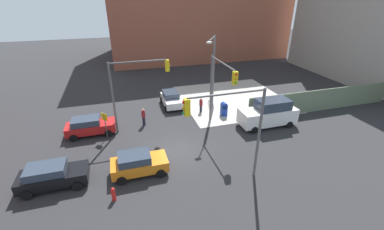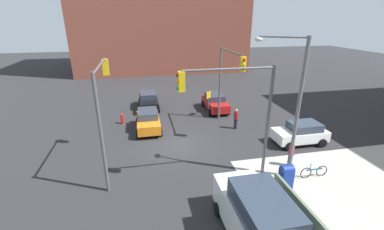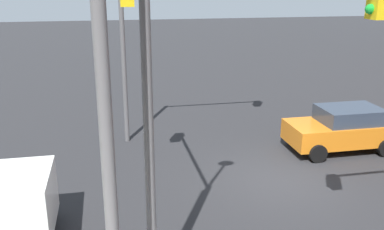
% 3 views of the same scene
% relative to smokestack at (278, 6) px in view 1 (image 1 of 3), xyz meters
% --- Properties ---
extents(ground_plane, '(120.00, 120.00, 0.00)m').
position_rel_smokestack_xyz_m(ground_plane, '(-27.58, -30.00, -9.00)').
color(ground_plane, '#28282B').
extents(sidewalk_corner, '(12.00, 12.00, 0.01)m').
position_rel_smokestack_xyz_m(sidewalk_corner, '(-18.58, -21.00, -8.99)').
color(sidewalk_corner, '#ADA89E').
rests_on(sidewalk_corner, ground).
extents(construction_fence, '(17.39, 0.12, 2.40)m').
position_rel_smokestack_xyz_m(construction_fence, '(-10.88, -26.80, -7.80)').
color(construction_fence, '#607056').
rests_on(construction_fence, ground).
extents(building_warehouse_north, '(32.00, 18.00, 19.02)m').
position_rel_smokestack_xyz_m(building_warehouse_north, '(-15.91, 4.00, 0.51)').
color(building_warehouse_north, '#93513D').
rests_on(building_warehouse_north, ground).
extents(smokestack, '(1.80, 1.80, 17.99)m').
position_rel_smokestack_xyz_m(smokestack, '(0.00, 0.00, 0.00)').
color(smokestack, brown).
rests_on(smokestack, ground).
extents(traffic_signal_nw_corner, '(5.22, 0.36, 6.50)m').
position_rel_smokestack_xyz_m(traffic_signal_nw_corner, '(-30.10, -25.50, -4.38)').
color(traffic_signal_nw_corner, '#59595B').
rests_on(traffic_signal_nw_corner, ground).
extents(traffic_signal_se_corner, '(5.21, 0.36, 6.50)m').
position_rel_smokestack_xyz_m(traffic_signal_se_corner, '(-25.06, -34.50, -4.38)').
color(traffic_signal_se_corner, '#59595B').
rests_on(traffic_signal_se_corner, ground).
extents(traffic_signal_ne_corner, '(0.36, 5.27, 6.50)m').
position_rel_smokestack_xyz_m(traffic_signal_ne_corner, '(-23.08, -27.50, -4.38)').
color(traffic_signal_ne_corner, '#59595B').
rests_on(traffic_signal_ne_corner, ground).
extents(street_lamp_corner, '(1.66, 2.31, 8.00)m').
position_rel_smokestack_xyz_m(street_lamp_corner, '(-22.57, -24.51, -4.30)').
color(street_lamp_corner, slate).
rests_on(street_lamp_corner, ground).
extents(warning_sign_two_way, '(0.48, 0.48, 2.40)m').
position_rel_smokestack_xyz_m(warning_sign_two_way, '(-32.98, -26.27, -7.36)').
color(warning_sign_two_way, '#4C4C4C').
rests_on(warning_sign_two_way, ground).
extents(mailbox_blue, '(0.56, 0.64, 1.43)m').
position_rel_smokestack_xyz_m(mailbox_blue, '(-21.38, -25.00, -8.23)').
color(mailbox_blue, navy).
rests_on(mailbox_blue, ground).
extents(fire_hydrant, '(0.26, 0.26, 0.94)m').
position_rel_smokestack_xyz_m(fire_hydrant, '(-32.58, -34.20, -8.51)').
color(fire_hydrant, red).
rests_on(fire_hydrant, ground).
extents(coupe_black, '(4.27, 2.02, 1.62)m').
position_rel_smokestack_xyz_m(coupe_black, '(-36.36, -31.72, -8.15)').
color(coupe_black, black).
rests_on(coupe_black, ground).
extents(hatchback_white, '(2.02, 3.83, 1.62)m').
position_rel_smokestack_xyz_m(hatchback_white, '(-26.06, -21.06, -8.16)').
color(hatchback_white, white).
rests_on(hatchback_white, ground).
extents(sedan_red, '(4.20, 2.02, 1.62)m').
position_rel_smokestack_xyz_m(sedan_red, '(-34.40, -25.18, -8.15)').
color(sedan_red, '#B21919').
rests_on(sedan_red, ground).
extents(sedan_orange, '(3.89, 2.02, 1.62)m').
position_rel_smokestack_xyz_m(sedan_orange, '(-30.81, -31.99, -8.16)').
color(sedan_orange, orange).
rests_on(sedan_orange, ground).
extents(van_white_delivery, '(5.40, 2.32, 2.62)m').
position_rel_smokestack_xyz_m(van_white_delivery, '(-18.19, -28.20, -7.72)').
color(van_white_delivery, white).
rests_on(van_white_delivery, ground).
extents(pedestrian_crossing, '(0.36, 0.36, 1.57)m').
position_rel_smokestack_xyz_m(pedestrian_crossing, '(-23.38, -23.50, -8.19)').
color(pedestrian_crossing, maroon).
rests_on(pedestrian_crossing, ground).
extents(pedestrian_waiting, '(0.36, 0.36, 1.74)m').
position_rel_smokestack_xyz_m(pedestrian_waiting, '(-29.58, -24.80, -8.09)').
color(pedestrian_waiting, maroon).
rests_on(pedestrian_waiting, ground).
extents(bicycle_leaning_on_fence, '(0.05, 1.75, 0.97)m').
position_rel_smokestack_xyz_m(bicycle_leaning_on_fence, '(-21.98, -22.80, -8.65)').
color(bicycle_leaning_on_fence, black).
rests_on(bicycle_leaning_on_fence, ground).
extents(bicycle_at_crosswalk, '(1.75, 0.05, 0.97)m').
position_rel_smokestack_xyz_m(bicycle_at_crosswalk, '(-34.38, -24.00, -8.65)').
color(bicycle_at_crosswalk, black).
rests_on(bicycle_at_crosswalk, ground).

